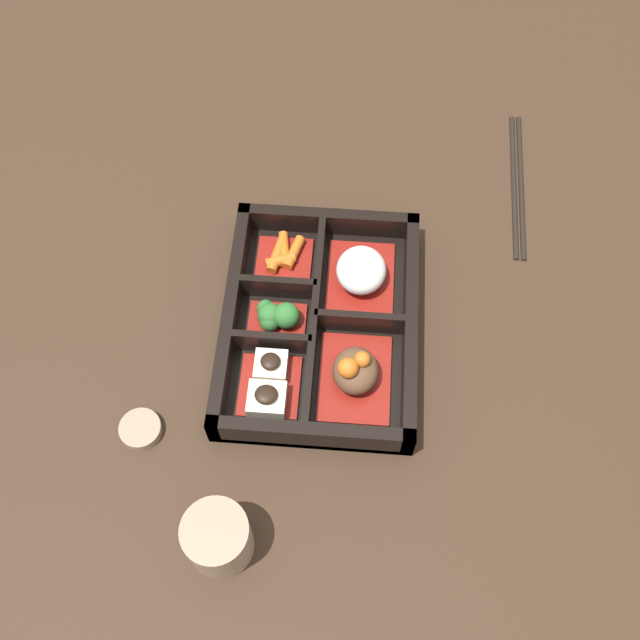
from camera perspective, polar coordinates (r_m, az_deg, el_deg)
The scene contains 11 objects.
ground_plane at distance 0.86m, azimuth 0.00°, elevation -0.80°, with size 3.00×3.00×0.00m, color #382619.
bento_base at distance 0.85m, azimuth 0.00°, elevation -0.64°, with size 0.28×0.21×0.01m.
bento_rim at distance 0.84m, azimuth -0.18°, elevation -0.08°, with size 0.28×0.21×0.04m.
bowl_rice at distance 0.86m, azimuth 3.14°, elevation 3.63°, with size 0.11×0.08×0.04m.
bowl_stew at distance 0.80m, azimuth 2.68°, elevation -4.00°, with size 0.11×0.08×0.06m.
bowl_carrots at distance 0.89m, azimuth -2.77°, elevation 4.75°, with size 0.07×0.07×0.02m.
bowl_greens at distance 0.84m, azimuth -3.39°, elevation 0.37°, with size 0.05×0.07×0.04m.
bowl_tofu at distance 0.80m, azimuth -3.92°, elevation -4.99°, with size 0.08×0.07×0.03m.
tea_cup at distance 0.75m, azimuth -7.79°, elevation -16.13°, with size 0.06×0.06×0.07m.
chopsticks at distance 1.00m, azimuth 14.86°, elevation 10.02°, with size 0.23×0.02×0.01m.
sauce_dish at distance 0.82m, azimuth -13.52°, elevation -8.09°, with size 0.04×0.04×0.01m.
Camera 1 is at (0.40, 0.03, 0.76)m, focal length 42.00 mm.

